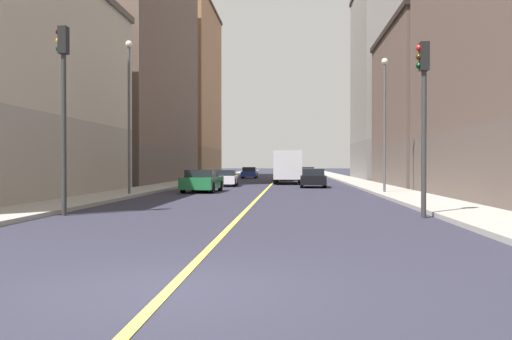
% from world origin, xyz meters
% --- Properties ---
extents(ground_plane, '(400.00, 400.00, 0.00)m').
position_xyz_m(ground_plane, '(0.00, 0.00, 0.00)').
color(ground_plane, '#292938').
rests_on(ground_plane, ground).
extents(sidewalk_left, '(2.68, 168.00, 0.15)m').
position_xyz_m(sidewalk_left, '(7.58, 49.00, 0.07)').
color(sidewalk_left, '#9E9B93').
rests_on(sidewalk_left, ground).
extents(sidewalk_right, '(2.68, 168.00, 0.15)m').
position_xyz_m(sidewalk_right, '(-7.58, 49.00, 0.07)').
color(sidewalk_right, '#9E9B93').
rests_on(sidewalk_right, ground).
extents(lane_center_stripe, '(0.16, 154.00, 0.01)m').
position_xyz_m(lane_center_stripe, '(0.00, 49.00, 0.01)').
color(lane_center_stripe, '#E5D14C').
rests_on(lane_center_stripe, ground).
extents(building_left_mid, '(9.99, 15.36, 12.14)m').
position_xyz_m(building_left_mid, '(13.77, 35.48, 6.08)').
color(building_left_mid, brown).
rests_on(building_left_mid, ground).
extents(building_left_far, '(9.99, 15.21, 21.47)m').
position_xyz_m(building_left_far, '(13.77, 53.88, 10.75)').
color(building_left_far, slate).
rests_on(building_left_far, ground).
extents(building_right_midblock, '(9.99, 24.35, 24.06)m').
position_xyz_m(building_right_midblock, '(-13.77, 42.32, 12.04)').
color(building_right_midblock, brown).
rests_on(building_right_midblock, ground).
extents(building_right_distant, '(9.99, 18.93, 23.06)m').
position_xyz_m(building_right_distant, '(-13.77, 66.26, 11.54)').
color(building_right_distant, '#8F6B4F').
rests_on(building_right_distant, ground).
extents(traffic_light_left_near, '(0.40, 0.32, 5.56)m').
position_xyz_m(traffic_light_left_near, '(5.82, 10.32, 3.63)').
color(traffic_light_left_near, '#2D2D2D').
rests_on(traffic_light_left_near, ground).
extents(traffic_light_right_near, '(0.40, 0.32, 6.24)m').
position_xyz_m(traffic_light_right_near, '(-5.86, 10.32, 4.02)').
color(traffic_light_right_near, '#2D2D2D').
rests_on(traffic_light_right_near, ground).
extents(street_lamp_left_near, '(0.36, 0.36, 7.45)m').
position_xyz_m(street_lamp_left_near, '(6.84, 23.68, 4.64)').
color(street_lamp_left_near, '#4C4C51').
rests_on(street_lamp_left_near, ground).
extents(street_lamp_right_near, '(0.36, 0.36, 8.01)m').
position_xyz_m(street_lamp_right_near, '(-6.84, 20.98, 4.94)').
color(street_lamp_right_near, '#4C4C51').
rests_on(street_lamp_right_near, ground).
extents(car_black, '(1.95, 4.06, 1.36)m').
position_xyz_m(car_black, '(3.24, 32.84, 0.65)').
color(car_black, black).
rests_on(car_black, ground).
extents(car_white, '(1.94, 3.97, 1.25)m').
position_xyz_m(car_white, '(-3.42, 34.38, 0.61)').
color(car_white, white).
rests_on(car_white, ground).
extents(car_green, '(2.09, 4.49, 1.35)m').
position_xyz_m(car_green, '(-3.74, 25.70, 0.67)').
color(car_green, '#1E6B38').
rests_on(car_green, ground).
extents(car_yellow, '(1.93, 4.09, 1.31)m').
position_xyz_m(car_yellow, '(3.75, 63.72, 0.64)').
color(car_yellow, gold).
rests_on(car_yellow, ground).
extents(car_red, '(1.96, 4.02, 1.29)m').
position_xyz_m(car_red, '(1.36, 50.41, 0.63)').
color(car_red, red).
rests_on(car_red, ground).
extents(car_blue, '(1.79, 4.07, 1.33)m').
position_xyz_m(car_blue, '(-3.30, 57.56, 0.65)').
color(car_blue, '#23389E').
rests_on(car_blue, ground).
extents(box_truck, '(2.40, 7.70, 2.81)m').
position_xyz_m(box_truck, '(1.37, 40.28, 1.54)').
color(box_truck, beige).
rests_on(box_truck, ground).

